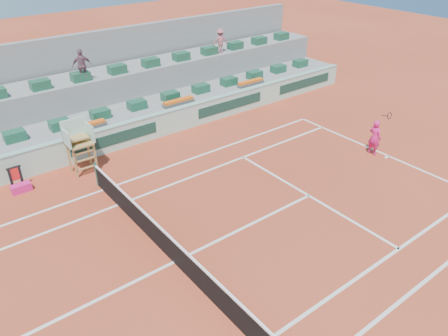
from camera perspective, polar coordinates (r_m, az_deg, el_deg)
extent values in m
plane|color=#9F351E|center=(14.64, -6.56, -12.13)|extent=(90.00, 90.00, 0.00)
cube|color=gray|center=(22.83, -21.06, 4.20)|extent=(36.00, 4.00, 1.20)
cube|color=gray|center=(24.01, -22.61, 6.96)|extent=(36.00, 2.40, 2.60)
cube|color=gray|center=(25.18, -24.12, 9.88)|extent=(36.00, 0.40, 4.40)
cube|color=#DD1C77|center=(19.65, -24.96, -2.38)|extent=(0.78, 0.35, 0.35)
imported|color=#744D5A|center=(23.20, -18.04, 12.62)|extent=(1.01, 0.61, 1.61)
imported|color=#A7535A|center=(27.29, -0.48, 16.28)|extent=(1.05, 0.83, 1.42)
cube|color=silver|center=(21.95, 20.73, 1.46)|extent=(0.12, 10.97, 0.01)
cube|color=silver|center=(18.68, -15.52, -2.78)|extent=(23.77, 0.12, 0.01)
cube|color=silver|center=(17.59, -13.70, -4.72)|extent=(23.77, 0.12, 0.01)
cube|color=silver|center=(17.97, 11.02, -3.56)|extent=(0.12, 8.23, 0.01)
cube|color=silver|center=(14.64, -6.56, -12.12)|extent=(12.80, 0.12, 0.01)
cube|color=silver|center=(21.83, 20.52, 1.35)|extent=(0.30, 0.12, 0.01)
cube|color=black|center=(14.34, -6.66, -10.77)|extent=(0.03, 11.87, 0.92)
cube|color=white|center=(14.02, -6.78, -9.23)|extent=(0.06, 11.87, 0.07)
cylinder|color=#1F4938|center=(18.77, -16.30, -0.78)|extent=(0.10, 0.10, 1.10)
cube|color=#A8D3BF|center=(20.91, -19.10, 2.20)|extent=(36.00, 0.30, 1.20)
cube|color=#82AE9E|center=(20.64, -19.38, 3.74)|extent=(36.00, 0.34, 0.06)
cube|color=#163D31|center=(21.35, -14.00, 3.74)|extent=(4.40, 0.02, 0.56)
cube|color=#163D31|center=(24.64, 0.90, 8.24)|extent=(4.40, 0.02, 0.56)
cube|color=#163D31|center=(28.54, 10.54, 10.84)|extent=(4.40, 0.02, 0.56)
cube|color=#9F763C|center=(19.52, -18.84, 0.46)|extent=(0.08, 0.08, 1.35)
cube|color=#9F763C|center=(19.76, -16.44, 1.25)|extent=(0.08, 0.08, 1.35)
cube|color=#9F763C|center=(20.12, -19.55, 1.23)|extent=(0.08, 0.08, 1.35)
cube|color=#9F763C|center=(20.35, -17.21, 1.99)|extent=(0.08, 0.08, 1.35)
cube|color=#9F763C|center=(19.62, -18.33, 3.07)|extent=(1.10, 0.90, 0.08)
cube|color=#A8D3BF|center=(19.74, -18.97, 4.78)|extent=(1.10, 0.08, 1.00)
cube|color=#A8D3BF|center=(19.33, -19.92, 3.57)|extent=(0.06, 0.90, 0.80)
cube|color=#A8D3BF|center=(19.62, -17.10, 4.45)|extent=(0.06, 0.90, 0.80)
cube|color=#9F763C|center=(19.60, -18.55, 3.80)|extent=(0.80, 0.60, 0.08)
cube|color=#9F763C|center=(19.79, -17.49, 0.03)|extent=(0.90, 0.08, 0.06)
cube|color=#9F763C|center=(19.60, -17.67, 1.05)|extent=(0.90, 0.08, 0.06)
cube|color=#9F763C|center=(19.44, -17.82, 1.95)|extent=(0.90, 0.08, 0.06)
cube|color=#1A4E34|center=(21.31, -25.67, 3.80)|extent=(0.90, 0.60, 0.44)
cube|color=#1A4E34|center=(21.71, -20.67, 5.35)|extent=(0.90, 0.60, 0.44)
cube|color=#1A4E34|center=(22.28, -15.86, 6.80)|extent=(0.90, 0.60, 0.44)
cube|color=#1A4E34|center=(23.02, -11.30, 8.11)|extent=(0.90, 0.60, 0.44)
cube|color=#1A4E34|center=(23.90, -7.03, 9.29)|extent=(0.90, 0.60, 0.44)
cube|color=#1A4E34|center=(24.90, -3.05, 10.34)|extent=(0.90, 0.60, 0.44)
cube|color=#1A4E34|center=(26.03, 0.63, 11.26)|extent=(0.90, 0.60, 0.44)
cube|color=#1A4E34|center=(27.25, 4.00, 12.06)|extent=(0.90, 0.60, 0.44)
cube|color=#1A4E34|center=(28.56, 7.10, 12.75)|extent=(0.90, 0.60, 0.44)
cube|color=#1A4E34|center=(29.95, 9.93, 13.35)|extent=(0.90, 0.60, 0.44)
cube|color=#1A4E34|center=(22.96, -22.89, 10.01)|extent=(0.90, 0.60, 0.44)
cube|color=#1A4E34|center=(23.50, -18.24, 11.29)|extent=(0.90, 0.60, 0.44)
cube|color=#1A4E34|center=(24.20, -13.78, 12.44)|extent=(0.90, 0.60, 0.44)
cube|color=#1A4E34|center=(25.03, -9.57, 13.45)|extent=(0.90, 0.60, 0.44)
cube|color=#1A4E34|center=(26.00, -5.62, 14.33)|extent=(0.90, 0.60, 0.44)
cube|color=#1A4E34|center=(27.08, -1.94, 15.08)|extent=(0.90, 0.60, 0.44)
cube|color=#1A4E34|center=(28.25, 1.47, 15.72)|extent=(0.90, 0.60, 0.44)
cube|color=#1A4E34|center=(29.52, 4.61, 16.26)|extent=(0.90, 0.60, 0.44)
cube|color=#1A4E34|center=(30.87, 7.51, 16.72)|extent=(0.90, 0.60, 0.44)
cube|color=#4A4A4A|center=(21.33, -17.39, 5.09)|extent=(1.80, 0.36, 0.16)
cube|color=#DF5812|center=(21.28, -17.45, 5.43)|extent=(1.70, 0.32, 0.12)
cube|color=#4A4A4A|center=(23.30, -5.96, 8.44)|extent=(1.80, 0.36, 0.16)
cube|color=#DF5812|center=(23.25, -5.98, 8.76)|extent=(1.70, 0.32, 0.12)
cube|color=#4A4A4A|center=(26.10, 3.49, 10.93)|extent=(1.80, 0.36, 0.16)
cube|color=#DF5812|center=(26.05, 3.50, 11.23)|extent=(1.70, 0.32, 0.12)
cube|color=black|center=(19.74, -26.06, -1.39)|extent=(0.09, 0.09, 1.00)
cube|color=black|center=(19.79, -24.97, -1.03)|extent=(0.09, 0.09, 1.00)
cube|color=black|center=(19.53, -25.83, 0.05)|extent=(0.57, 0.08, 0.06)
cube|color=red|center=(19.65, -25.62, -0.74)|extent=(0.42, 0.04, 0.56)
imported|color=#DD1C77|center=(21.56, 19.07, 3.80)|extent=(0.41, 0.62, 1.70)
cylinder|color=black|center=(20.95, 20.28, 6.44)|extent=(0.03, 0.35, 0.09)
torus|color=black|center=(20.82, 20.80, 6.41)|extent=(0.31, 0.08, 0.31)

